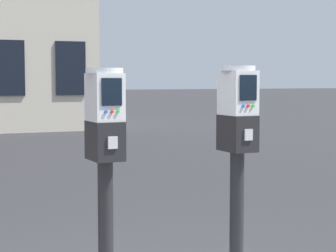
% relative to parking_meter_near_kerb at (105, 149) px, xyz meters
% --- Properties ---
extents(parking_meter_near_kerb, '(0.23, 0.26, 1.50)m').
position_rel_parking_meter_near_kerb_xyz_m(parking_meter_near_kerb, '(0.00, 0.00, 0.00)').
color(parking_meter_near_kerb, black).
rests_on(parking_meter_near_kerb, sidewalk_slab).
extents(parking_meter_twin_adjacent, '(0.23, 0.26, 1.52)m').
position_rel_parking_meter_near_kerb_xyz_m(parking_meter_twin_adjacent, '(0.87, 0.00, 0.01)').
color(parking_meter_twin_adjacent, black).
rests_on(parking_meter_twin_adjacent, sidewalk_slab).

